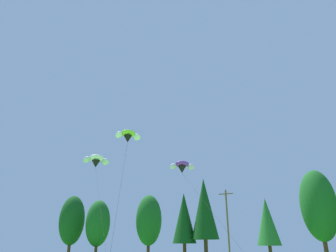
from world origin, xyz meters
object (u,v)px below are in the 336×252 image
(utility_pole, at_px, (228,224))
(parafoil_kite_far_white, at_px, (96,161))
(parafoil_kite_high_lime_white, at_px, (128,136))
(parafoil_kite_mid_purple, at_px, (182,167))

(utility_pole, relative_size, parafoil_kite_far_white, 0.61)
(parafoil_kite_high_lime_white, bearing_deg, utility_pole, 77.64)
(utility_pole, relative_size, parafoil_kite_mid_purple, 0.88)
(parafoil_kite_mid_purple, bearing_deg, parafoil_kite_far_white, 179.42)
(parafoil_kite_far_white, bearing_deg, parafoil_kite_mid_purple, -0.58)
(parafoil_kite_high_lime_white, distance_m, parafoil_kite_far_white, 12.01)
(utility_pole, bearing_deg, parafoil_kite_mid_purple, -95.92)
(utility_pole, relative_size, parafoil_kite_high_lime_white, 0.83)
(utility_pole, xyz_separation_m, parafoil_kite_high_lime_white, (-4.70, -21.46, 7.78))
(utility_pole, distance_m, parafoil_kite_mid_purple, 15.46)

